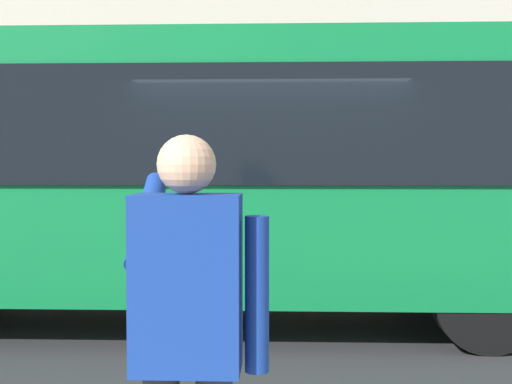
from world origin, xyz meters
The scene contains 3 objects.
ground_plane centered at (0.00, 0.00, 0.00)m, with size 60.00×60.00×0.00m, color #2B2B2D.
red_bus centered at (1.03, -0.26, 1.68)m, with size 9.05×2.54×3.08m.
pedestrian_photographer centered at (0.25, 4.54, 1.14)m, with size 0.53×0.52×1.70m.
Camera 1 is at (-0.09, 6.98, 1.74)m, focal length 46.61 mm.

